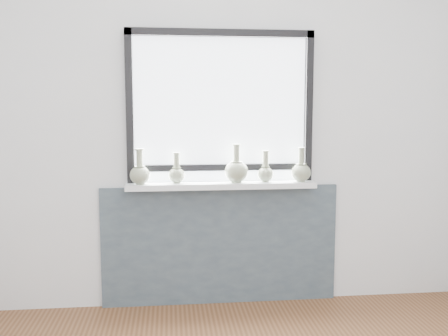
{
  "coord_description": "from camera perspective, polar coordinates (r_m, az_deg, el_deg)",
  "views": [
    {
      "loc": [
        -0.36,
        -1.71,
        1.42
      ],
      "look_at": [
        0.0,
        1.55,
        1.02
      ],
      "focal_mm": 40.0,
      "sensor_mm": 36.0,
      "label": 1
    }
  ],
  "objects": [
    {
      "name": "vase_c",
      "position": [
        3.47,
        1.42,
        -0.25
      ],
      "size": [
        0.16,
        0.16,
        0.27
      ],
      "rotation": [
        0.0,
        0.0,
        -0.1
      ],
      "color": "#939E7F",
      "rests_on": "windowsill"
    },
    {
      "name": "vase_b",
      "position": [
        3.46,
        -5.43,
        -0.6
      ],
      "size": [
        0.12,
        0.12,
        0.21
      ],
      "rotation": [
        0.0,
        0.0,
        -0.01
      ],
      "color": "#939E7F",
      "rests_on": "windowsill"
    },
    {
      "name": "vase_d",
      "position": [
        3.51,
        4.77,
        -0.45
      ],
      "size": [
        0.11,
        0.11,
        0.22
      ],
      "rotation": [
        0.0,
        0.0,
        0.13
      ],
      "color": "#939E7F",
      "rests_on": "windowsill"
    },
    {
      "name": "vase_e",
      "position": [
        3.55,
        8.79,
        -0.36
      ],
      "size": [
        0.14,
        0.14,
        0.24
      ],
      "rotation": [
        0.0,
        0.0,
        -0.01
      ],
      "color": "#939E7F",
      "rests_on": "windowsill"
    },
    {
      "name": "back_wall",
      "position": [
        3.54,
        -0.46,
        5.0
      ],
      "size": [
        3.6,
        0.02,
        2.6
      ],
      "primitive_type": "cube",
      "color": "silver",
      "rests_on": "ground"
    },
    {
      "name": "apron_panel",
      "position": [
        3.65,
        -0.4,
        -8.81
      ],
      "size": [
        1.7,
        0.03,
        0.86
      ],
      "primitive_type": "cube",
      "color": "#485861",
      "rests_on": "ground"
    },
    {
      "name": "window",
      "position": [
        3.5,
        -0.4,
        7.29
      ],
      "size": [
        1.3,
        0.06,
        1.05
      ],
      "color": "black",
      "rests_on": "windowsill"
    },
    {
      "name": "vase_a",
      "position": [
        3.43,
        -9.59,
        -0.58
      ],
      "size": [
        0.14,
        0.14,
        0.24
      ],
      "rotation": [
        0.0,
        0.0,
        -0.43
      ],
      "color": "#939E7F",
      "rests_on": "windowsill"
    },
    {
      "name": "windowsill",
      "position": [
        3.48,
        -0.29,
        -1.97
      ],
      "size": [
        1.32,
        0.18,
        0.04
      ],
      "primitive_type": "cube",
      "color": "white",
      "rests_on": "apron_panel"
    }
  ]
}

